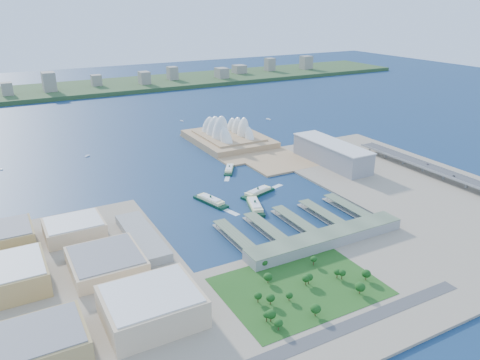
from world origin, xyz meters
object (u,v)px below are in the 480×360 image
ferry_b (229,168)px  car_c (428,164)px  ferry_a (211,199)px  car_b (454,176)px  ferry_c (255,204)px  ferry_d (258,191)px  opera_house (228,126)px  toaster_building (331,154)px

ferry_b → car_c: bearing=2.2°
ferry_a → car_c: size_ratio=12.59×
car_b → ferry_b: bearing=-39.5°
ferry_c → car_b: 308.51m
ferry_c → car_c: (307.98, -16.05, 9.81)m
ferry_a → ferry_d: ferry_a is taller
ferry_a → ferry_b: ferry_a is taller
ferry_a → car_c: (352.46, -59.75, 9.99)m
ferry_a → ferry_b: size_ratio=1.16×
opera_house → ferry_b: (-72.21, -143.49, -27.24)m
ferry_b → ferry_d: bearing=-62.2°
opera_house → ferry_c: size_ratio=2.98×
ferry_a → car_c: bearing=-25.0°
toaster_building → ferry_a: size_ratio=2.65×
toaster_building → ferry_b: toaster_building is taller
opera_house → ferry_c: bearing=-110.7°
ferry_a → toaster_building: bearing=-4.9°
ferry_c → car_b: (299.98, -71.40, 9.74)m
ferry_b → car_c: 315.72m
opera_house → car_b: opera_house is taller
toaster_building → ferry_b: size_ratio=3.08×
opera_house → car_b: (191.00, -360.12, -16.54)m
opera_house → car_c: size_ratio=38.69×
ferry_b → ferry_c: (-36.77, -145.23, 0.95)m
ferry_c → car_b: bearing=-174.9°
toaster_building → ferry_c: toaster_building is taller
ferry_d → car_c: car_c is taller
ferry_c → car_c: bearing=-164.5°
ferry_a → opera_house: bearing=42.5°
toaster_building → opera_house: bearing=114.2°
ferry_c → car_b: car_b is taller
ferry_a → ferry_d: (71.74, -5.40, -0.11)m
ferry_a → ferry_c: ferry_c is taller
car_c → ferry_d: bearing=-11.0°
toaster_building → ferry_d: size_ratio=2.70×
opera_house → car_c: 364.36m
opera_house → car_b: size_ratio=48.82×
ferry_b → ferry_c: 149.81m
opera_house → ferry_b: bearing=-116.7°
ferry_b → ferry_c: bearing=-71.3°
ferry_b → ferry_d: size_ratio=0.88×
ferry_c → car_c: 308.55m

